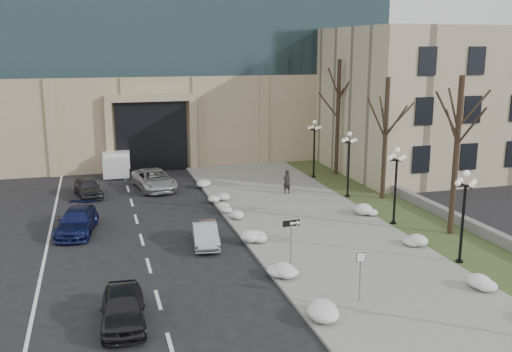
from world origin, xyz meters
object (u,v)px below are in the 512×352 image
Objects in this scene: car_e at (88,188)px; one_way_sign at (294,229)px; car_a at (123,308)px; car_d at (154,180)px; box_truck at (117,161)px; keep_sign at (361,265)px; pedestrian at (287,182)px; car_c at (77,221)px; car_b at (205,234)px; lamppost_a at (464,204)px; lamppost_c at (349,156)px; lamppost_b at (396,175)px; lamppost_d at (314,141)px.

car_e is 19.39m from one_way_sign.
car_a is 21.52m from car_d.
car_e is 8.15m from box_truck.
keep_sign is at bearing -73.52° from car_e.
car_e is 1.69× the size of keep_sign.
car_e is 1.59× the size of one_way_sign.
car_c is at bearing 5.84° from pedestrian.
keep_sign is (4.81, -8.85, 1.09)m from car_b.
lamppost_a is (15.26, -26.29, 2.13)m from box_truck.
lamppost_c is at bearing -36.79° from box_truck.
one_way_sign is (4.79, -17.71, 1.29)m from car_d.
box_truck is at bearing 90.53° from car_a.
keep_sign is (-2.89, -17.73, 0.72)m from pedestrian.
car_d is at bearing 101.79° from car_b.
one_way_sign is at bearing -149.26° from lamppost_b.
pedestrian is 14.04m from one_way_sign.
car_c is at bearing -153.04° from lamppost_d.
box_truck reaches higher than car_e.
lamppost_d reaches higher than box_truck.
lamppost_d is at bearing 60.61° from one_way_sign.
keep_sign is at bearing -113.26° from lamppost_c.
car_c is (-6.69, 4.05, 0.08)m from car_b.
lamppost_d is (0.00, 13.00, 0.00)m from lamppost_b.
lamppost_c is 1.00× the size of lamppost_d.
car_a is 0.87× the size of lamppost_b.
car_a is 1.67× the size of one_way_sign.
lamppost_b is 13.00m from lamppost_d.
lamppost_a is (17.65, -18.50, 2.41)m from car_e.
lamppost_c reaches higher than car_d.
car_c is 2.06× the size of keep_sign.
pedestrian is at bearing 152.11° from lamppost_c.
one_way_sign is (-4.23, -13.35, 1.06)m from pedestrian.
one_way_sign is at bearing -69.47° from box_truck.
lamppost_a is at bearing 91.70° from pedestrian.
car_a is at bearing -137.72° from lamppost_c.
car_a is 16.59m from lamppost_a.
lamppost_d is at bearing 36.37° from car_c.
box_truck is at bearing 120.13° from lamppost_a.
car_b is 1.51× the size of one_way_sign.
box_truck is (-11.41, 11.25, -0.03)m from pedestrian.
lamppost_d is at bearing -8.36° from car_d.
car_b is 11.75m from pedestrian.
lamppost_b and lamppost_d have the same top height.
box_truck is at bearing -57.29° from pedestrian.
lamppost_b is (16.32, 8.34, 2.37)m from car_a.
car_c is at bearing -171.34° from lamppost_c.
car_c is 13.34m from one_way_sign.
lamppost_b is 1.00× the size of lamppost_d.
lamppost_d is (0.00, 6.50, 0.00)m from lamppost_c.
lamppost_d is (18.25, 9.28, 2.38)m from car_c.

